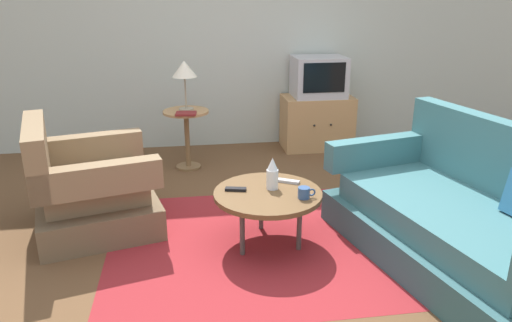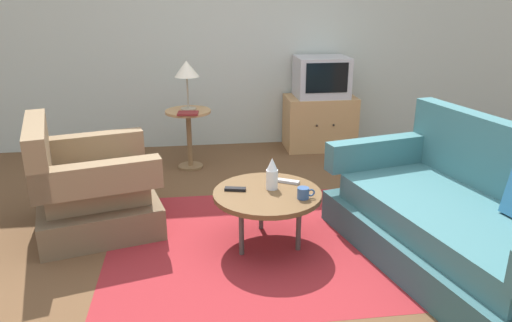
{
  "view_description": "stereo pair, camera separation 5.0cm",
  "coord_description": "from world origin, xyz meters",
  "views": [
    {
      "loc": [
        -0.55,
        -3.13,
        1.75
      ],
      "look_at": [
        -0.06,
        0.21,
        0.55
      ],
      "focal_mm": 34.08,
      "sensor_mm": 36.0,
      "label": 1
    },
    {
      "loc": [
        -0.5,
        -3.13,
        1.75
      ],
      "look_at": [
        -0.06,
        0.21,
        0.55
      ],
      "focal_mm": 34.08,
      "sensor_mm": 36.0,
      "label": 2
    }
  ],
  "objects": [
    {
      "name": "tv_remote_dark",
      "position": [
        -0.23,
        0.02,
        0.42
      ],
      "size": [
        0.16,
        0.08,
        0.02
      ],
      "rotation": [
        0.0,
        0.0,
        2.92
      ],
      "color": "black",
      "rests_on": "coffee_table"
    },
    {
      "name": "mug",
      "position": [
        0.21,
        -0.18,
        0.44
      ],
      "size": [
        0.12,
        0.08,
        0.08
      ],
      "color": "#335184",
      "rests_on": "coffee_table"
    },
    {
      "name": "armchair",
      "position": [
        -1.32,
        0.41,
        0.3
      ],
      "size": [
        1.07,
        1.09,
        0.86
      ],
      "rotation": [
        0.0,
        0.0,
        -1.32
      ],
      "color": "brown",
      "rests_on": "ground"
    },
    {
      "name": "couch",
      "position": [
        1.23,
        -0.48,
        0.29
      ],
      "size": [
        1.35,
        2.05,
        0.92
      ],
      "rotation": [
        0.0,
        0.0,
        1.8
      ],
      "color": "#325C60",
      "rests_on": "ground"
    },
    {
      "name": "book",
      "position": [
        -0.55,
        1.48,
        0.62
      ],
      "size": [
        0.21,
        0.17,
        0.02
      ],
      "rotation": [
        0.0,
        0.0,
        -0.1
      ],
      "color": "maroon",
      "rests_on": "side_table"
    },
    {
      "name": "vase",
      "position": [
        0.03,
        0.02,
        0.52
      ],
      "size": [
        0.09,
        0.09,
        0.23
      ],
      "color": "white",
      "rests_on": "coffee_table"
    },
    {
      "name": "tv_stand",
      "position": [
        0.93,
        2.13,
        0.3
      ],
      "size": [
        0.79,
        0.49,
        0.6
      ],
      "color": "tan",
      "rests_on": "ground"
    },
    {
      "name": "area_rug",
      "position": [
        -0.01,
        -0.04,
        0.0
      ],
      "size": [
        2.28,
        1.84,
        0.0
      ],
      "primitive_type": "cube",
      "color": "maroon",
      "rests_on": "ground"
    },
    {
      "name": "side_table",
      "position": [
        -0.55,
        1.65,
        0.43
      ],
      "size": [
        0.46,
        0.46,
        0.61
      ],
      "color": "tan",
      "rests_on": "ground"
    },
    {
      "name": "table_lamp",
      "position": [
        -0.55,
        1.66,
        1.0
      ],
      "size": [
        0.24,
        0.24,
        0.49
      ],
      "color": "#9E937A",
      "rests_on": "side_table"
    },
    {
      "name": "tv_remote_silver",
      "position": [
        0.16,
        0.11,
        0.42
      ],
      "size": [
        0.17,
        0.12,
        0.02
      ],
      "rotation": [
        0.0,
        0.0,
        2.63
      ],
      "color": "#B2B2B7",
      "rests_on": "coffee_table"
    },
    {
      "name": "television",
      "position": [
        0.93,
        2.13,
        0.82
      ],
      "size": [
        0.58,
        0.46,
        0.44
      ],
      "color": "#B7B7BC",
      "rests_on": "tv_stand"
    },
    {
      "name": "back_wall",
      "position": [
        0.0,
        2.46,
        1.35
      ],
      "size": [
        9.0,
        0.12,
        2.7
      ],
      "primitive_type": "cube",
      "color": "#B2BCB2",
      "rests_on": "ground"
    },
    {
      "name": "coffee_table",
      "position": [
        -0.01,
        -0.04,
        0.37
      ],
      "size": [
        0.76,
        0.76,
        0.41
      ],
      "color": "brown",
      "rests_on": "ground"
    },
    {
      "name": "ground_plane",
      "position": [
        0.0,
        0.0,
        0.0
      ],
      "size": [
        16.0,
        16.0,
        0.0
      ],
      "primitive_type": "plane",
      "color": "brown"
    }
  ]
}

